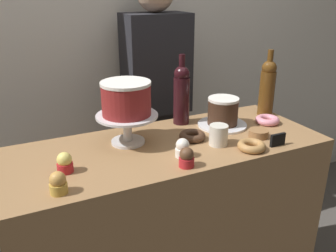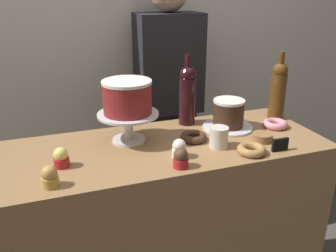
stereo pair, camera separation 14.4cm
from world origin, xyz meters
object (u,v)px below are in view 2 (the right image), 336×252
donut_maple (252,150)px  coffee_cup_ceramic (219,137)px  wine_bottle_amber (278,90)px  cupcake_lemon (61,158)px  cookie_stack (262,137)px  chocolate_round_cake (228,113)px  cupcake_chocolate (181,158)px  cupcake_vanilla (179,149)px  cupcake_caramel (50,177)px  barista_figure (169,111)px  white_layer_cake (127,97)px  donut_chocolate (194,137)px  donut_pink (275,124)px  price_sign_chalkboard (280,145)px  cake_stand_pedestal (128,122)px  wine_bottle_dark_red (187,94)px

donut_maple → coffee_cup_ceramic: (-0.09, 0.10, 0.03)m
wine_bottle_amber → coffee_cup_ceramic: 0.48m
cupcake_lemon → coffee_cup_ceramic: size_ratio=0.87×
cookie_stack → chocolate_round_cake: bearing=110.2°
cupcake_chocolate → donut_maple: cupcake_chocolate is taller
cupcake_lemon → cupcake_vanilla: same height
cupcake_caramel → cupcake_lemon: bearing=71.2°
cupcake_lemon → barista_figure: 0.95m
white_layer_cake → coffee_cup_ceramic: (0.33, -0.18, -0.15)m
cookie_stack → donut_chocolate: bearing=160.2°
wine_bottle_amber → donut_chocolate: (-0.49, -0.13, -0.13)m
cupcake_lemon → donut_pink: (0.95, 0.07, -0.02)m
cupcake_vanilla → cupcake_lemon: bearing=170.7°
donut_maple → price_sign_chalkboard: (0.12, -0.02, 0.01)m
cupcake_lemon → donut_maple: 0.71m
donut_pink → chocolate_round_cake: bearing=162.8°
cupcake_chocolate → coffee_cup_ceramic: size_ratio=0.87×
donut_maple → price_sign_chalkboard: 0.12m
cake_stand_pedestal → donut_pink: bearing=-6.0°
cookie_stack → barista_figure: bearing=102.4°
cupcake_vanilla → donut_pink: (0.53, 0.14, -0.02)m
chocolate_round_cake → price_sign_chalkboard: (0.08, -0.29, -0.05)m
cupcake_caramel → donut_maple: (0.75, -0.00, -0.02)m
cupcake_lemon → cookie_stack: bearing=-3.0°
chocolate_round_cake → cupcake_lemon: 0.76m
cupcake_chocolate → cupcake_vanilla: 0.08m
wine_bottle_dark_red → coffee_cup_ceramic: bearing=-85.9°
wine_bottle_amber → cupcake_vanilla: 0.66m
wine_bottle_dark_red → donut_chocolate: 0.24m
chocolate_round_cake → wine_bottle_amber: size_ratio=0.43×
cake_stand_pedestal → wine_bottle_amber: bearing=2.9°
donut_chocolate → barista_figure: bearing=80.1°
cake_stand_pedestal → wine_bottle_dark_red: (0.31, 0.11, 0.06)m
donut_chocolate → wine_bottle_dark_red: bearing=76.4°
cupcake_caramel → donut_pink: bearing=11.4°
donut_maple → wine_bottle_dark_red: bearing=106.4°
chocolate_round_cake → donut_pink: bearing=-17.2°
wine_bottle_dark_red → price_sign_chalkboard: (0.23, -0.40, -0.12)m
white_layer_cake → cupcake_caramel: white_layer_cake is taller
donut_pink → donut_maple: bearing=-140.9°
wine_bottle_amber → donut_chocolate: 0.52m
cake_stand_pedestal → coffee_cup_ceramic: size_ratio=2.96×
cupcake_caramel → coffee_cup_ceramic: size_ratio=0.87×
cupcake_lemon → barista_figure: size_ratio=0.05×
cupcake_chocolate → cupcake_lemon: bearing=160.0°
cupcake_lemon → donut_pink: size_ratio=0.66×
cupcake_chocolate → donut_chocolate: cupcake_chocolate is taller
cupcake_caramel → white_layer_cake: bearing=39.8°
barista_figure → coffee_cup_ceramic: bearing=-93.3°
white_layer_cake → cupcake_lemon: white_layer_cake is taller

